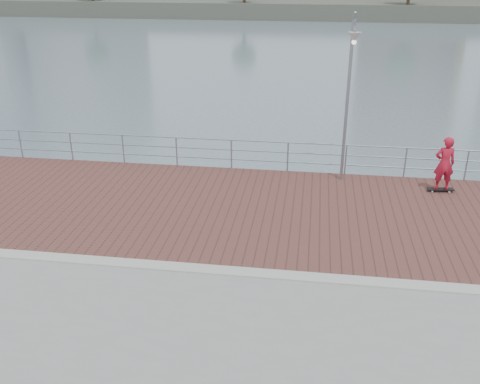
# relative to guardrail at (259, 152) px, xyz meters

# --- Properties ---
(water) EXTENTS (400.00, 400.00, 0.00)m
(water) POSITION_rel_guardrail_xyz_m (-0.00, -7.00, -2.69)
(water) COLOR slate
(water) RESTS_ON ground
(brick_lane) EXTENTS (40.00, 6.80, 0.02)m
(brick_lane) POSITION_rel_guardrail_xyz_m (-0.00, -3.40, -0.68)
(brick_lane) COLOR brown
(brick_lane) RESTS_ON seawall
(curb) EXTENTS (40.00, 0.40, 0.06)m
(curb) POSITION_rel_guardrail_xyz_m (-0.00, -7.00, -0.66)
(curb) COLOR #B7B5AD
(curb) RESTS_ON seawall
(guardrail) EXTENTS (39.06, 0.06, 1.13)m
(guardrail) POSITION_rel_guardrail_xyz_m (0.00, 0.00, 0.00)
(guardrail) COLOR #8C9EA8
(guardrail) RESTS_ON brick_lane
(street_lamp) EXTENTS (0.39, 1.14, 5.38)m
(street_lamp) POSITION_rel_guardrail_xyz_m (2.94, -0.89, 3.13)
(street_lamp) COLOR gray
(street_lamp) RESTS_ON brick_lane
(skateboard) EXTENTS (0.88, 0.29, 0.10)m
(skateboard) POSITION_rel_guardrail_xyz_m (6.16, -1.15, -0.59)
(skateboard) COLOR black
(skateboard) RESTS_ON brick_lane
(skateboarder) EXTENTS (0.69, 0.49, 1.81)m
(skateboarder) POSITION_rel_guardrail_xyz_m (6.16, -1.15, 0.32)
(skateboarder) COLOR red
(skateboarder) RESTS_ON skateboard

